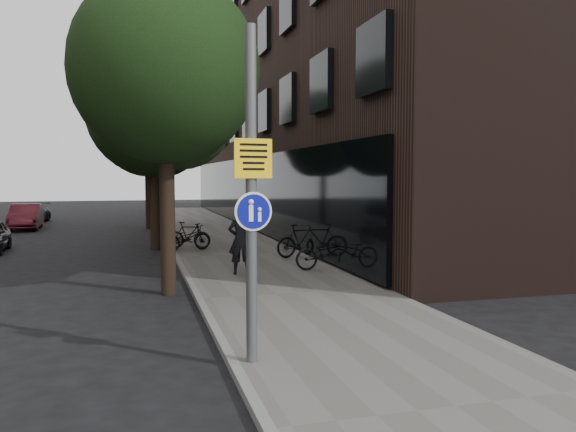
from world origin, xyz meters
name	(u,v)px	position (x,y,z in m)	size (l,w,h in m)	color
ground	(337,339)	(0.00, 0.00, 0.00)	(120.00, 120.00, 0.00)	black
sidewalk	(243,256)	(0.25, 10.00, 0.06)	(4.50, 60.00, 0.12)	#605D59
curb_edge	(177,258)	(-2.00, 10.00, 0.07)	(0.15, 60.00, 0.13)	slate
building_right_dark_brick	(344,70)	(8.50, 22.00, 9.00)	(12.00, 40.00, 18.00)	black
street_tree_near	(168,79)	(-2.53, 4.64, 5.11)	(4.40, 4.40, 7.50)	black
street_tree_mid	(155,116)	(-2.53, 13.14, 5.11)	(5.00, 5.00, 7.80)	black
street_tree_far	(149,133)	(-2.53, 22.14, 5.11)	(5.00, 5.00, 7.80)	black
signpost	(251,195)	(-1.74, -1.13, 2.55)	(0.56, 0.16, 4.82)	#595B5E
pedestrian	(241,240)	(-0.55, 6.12, 1.06)	(0.69, 0.45, 1.89)	black
parked_bike_facade_near	(327,253)	(2.00, 6.21, 0.61)	(0.65, 1.86, 0.98)	black
parked_bike_facade_far	(301,240)	(2.00, 8.87, 0.68)	(0.52, 1.85, 1.11)	black
parked_bike_curb_near	(187,238)	(-1.53, 11.44, 0.59)	(0.62, 1.79, 0.94)	black
parked_bike_curb_far	(189,235)	(-1.41, 12.11, 0.62)	(0.47, 1.67, 1.00)	black
parked_car_mid	(26,217)	(-8.95, 23.44, 0.67)	(1.42, 4.08, 1.34)	#5A1924
parked_car_far	(31,213)	(-9.46, 27.98, 0.58)	(1.63, 4.02, 1.17)	black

